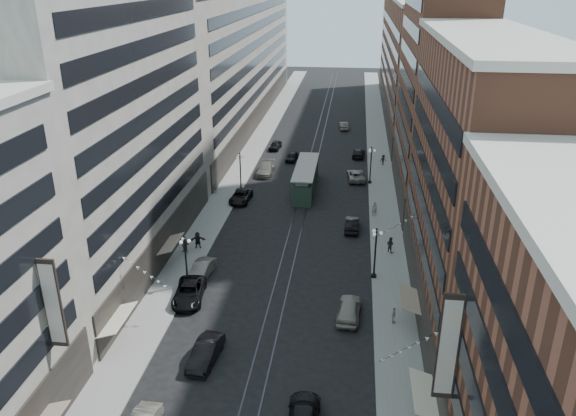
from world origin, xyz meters
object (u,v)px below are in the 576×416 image
at_px(lamppost_se_far, 375,251).
at_px(pedestrian_4, 394,315).
at_px(car_11, 356,175).
at_px(car_8, 266,169).
at_px(pedestrian_8, 374,209).
at_px(streetcar, 306,179).
at_px(pedestrian_5, 198,240).
at_px(pedestrian_2, 185,245).
at_px(car_7, 241,196).
at_px(car_6, 303,416).
at_px(car_9, 275,145).
at_px(pedestrian_7, 390,245).
at_px(car_12, 359,153).
at_px(lamppost_se_mid, 371,164).
at_px(car_2, 189,292).
at_px(lamppost_sw_far, 186,260).
at_px(car_14, 344,126).
at_px(car_10, 352,224).
at_px(pedestrian_6, 215,188).
at_px(pedestrian_9, 383,160).
at_px(car_extra_0, 202,270).
at_px(car_5, 206,352).
at_px(lamppost_sw_mid, 240,170).
at_px(car_13, 292,157).
at_px(car_4, 349,309).

height_order(lamppost_se_far, pedestrian_4, lamppost_se_far).
height_order(lamppost_se_far, car_11, lamppost_se_far).
bearing_deg(car_8, pedestrian_8, -41.57).
bearing_deg(streetcar, pedestrian_5, -117.59).
xyz_separation_m(pedestrian_2, car_7, (3.09, 15.97, -0.35)).
relative_size(car_6, pedestrian_5, 2.84).
relative_size(car_9, pedestrian_7, 2.34).
distance_m(car_11, car_12, 11.57).
bearing_deg(car_8, pedestrian_4, -65.25).
bearing_deg(lamppost_se_mid, car_8, 171.25).
xyz_separation_m(car_12, pedestrian_7, (3.59, -35.17, 0.36)).
bearing_deg(car_2, car_7, 83.58).
relative_size(lamppost_se_far, car_2, 0.95).
bearing_deg(pedestrian_8, lamppost_sw_far, 33.97).
xyz_separation_m(lamppost_se_mid, car_14, (-4.73, 31.06, -2.36)).
xyz_separation_m(car_10, pedestrian_6, (-19.30, 9.60, 0.20)).
bearing_deg(lamppost_se_far, pedestrian_9, 86.50).
bearing_deg(lamppost_sw_far, car_extra_0, 69.95).
relative_size(car_2, car_extra_0, 1.24).
relative_size(car_2, car_6, 1.05).
bearing_deg(car_extra_0, car_11, 70.37).
relative_size(pedestrian_2, pedestrian_8, 0.96).
distance_m(lamppost_sw_far, pedestrian_5, 8.63).
distance_m(pedestrian_4, car_11, 37.65).
distance_m(streetcar, car_5, 39.50).
xyz_separation_m(pedestrian_4, car_14, (-6.27, 67.06, -0.20)).
bearing_deg(lamppost_sw_mid, pedestrian_2, -96.53).
height_order(lamppost_se_mid, car_14, lamppost_se_mid).
distance_m(lamppost_sw_mid, car_9, 21.07).
distance_m(lamppost_sw_mid, car_11, 17.73).
bearing_deg(pedestrian_9, car_6, -121.54).
bearing_deg(car_7, car_11, 36.98).
height_order(lamppost_se_far, car_5, lamppost_se_far).
distance_m(car_6, pedestrian_2, 28.57).
distance_m(lamppost_sw_far, lamppost_se_far, 18.83).
bearing_deg(pedestrian_6, lamppost_sw_mid, -156.85).
relative_size(car_9, pedestrian_6, 2.64).
relative_size(car_13, pedestrian_8, 2.12).
height_order(pedestrian_6, pedestrian_7, pedestrian_7).
relative_size(lamppost_sw_far, lamppost_se_mid, 1.00).
bearing_deg(pedestrian_5, streetcar, 47.68).
relative_size(lamppost_se_mid, car_9, 1.31).
xyz_separation_m(car_4, car_extra_0, (-15.17, 5.61, -0.09)).
relative_size(car_10, pedestrian_8, 2.34).
distance_m(streetcar, car_2, 31.59).
bearing_deg(pedestrian_7, car_12, -47.70).
bearing_deg(car_7, streetcar, 35.04).
xyz_separation_m(lamppost_sw_mid, lamppost_se_far, (18.40, -23.00, 0.00)).
bearing_deg(car_11, car_10, 82.66).
xyz_separation_m(lamppost_se_far, pedestrian_2, (-20.69, 2.99, -2.01)).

